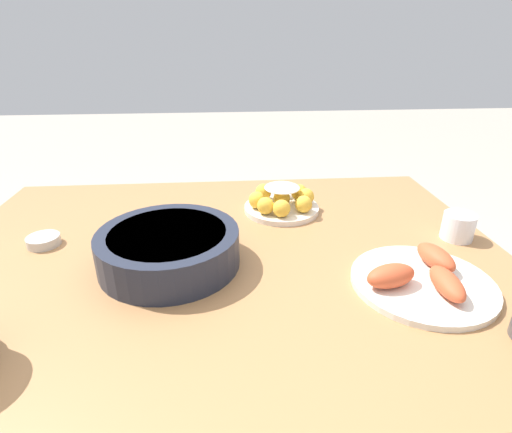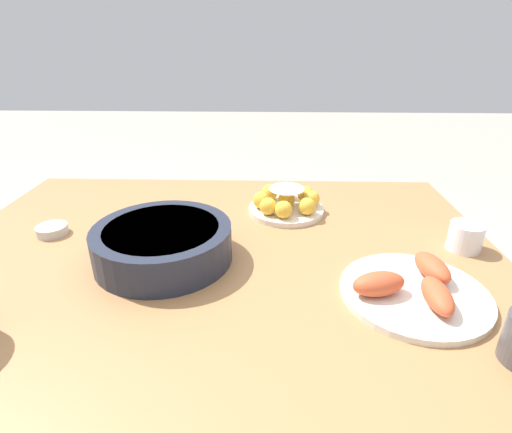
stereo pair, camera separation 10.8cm
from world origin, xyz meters
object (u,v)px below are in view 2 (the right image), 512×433
(seafood_platter, at_px, (414,289))
(cup_near, at_px, (465,237))
(cake_plate, at_px, (286,202))
(dining_table, at_px, (221,280))
(serving_bowl, at_px, (163,242))
(sauce_bowl, at_px, (52,230))

(seafood_platter, bearing_deg, cup_near, -133.07)
(cake_plate, relative_size, seafood_platter, 0.75)
(dining_table, bearing_deg, cup_near, -177.34)
(cup_near, bearing_deg, seafood_platter, 46.93)
(serving_bowl, xyz_separation_m, cup_near, (-0.74, -0.07, -0.01))
(dining_table, height_order, cake_plate, cake_plate)
(dining_table, relative_size, cake_plate, 6.21)
(cup_near, bearing_deg, sauce_bowl, -2.62)
(dining_table, xyz_separation_m, cake_plate, (-0.17, -0.24, 0.12))
(seafood_platter, xyz_separation_m, cup_near, (-0.19, -0.20, 0.02))
(seafood_platter, distance_m, cup_near, 0.28)
(dining_table, bearing_deg, sauce_bowl, -9.54)
(sauce_bowl, bearing_deg, cake_plate, -165.56)
(cake_plate, bearing_deg, sauce_bowl, 14.44)
(cup_near, bearing_deg, serving_bowl, 5.56)
(serving_bowl, bearing_deg, seafood_platter, 166.59)
(cake_plate, height_order, cup_near, cake_plate)
(serving_bowl, bearing_deg, cup_near, -174.44)
(dining_table, xyz_separation_m, seafood_platter, (-0.42, 0.17, 0.10))
(sauce_bowl, xyz_separation_m, seafood_platter, (-0.88, 0.25, 0.01))
(sauce_bowl, distance_m, seafood_platter, 0.92)
(dining_table, xyz_separation_m, cup_near, (-0.61, -0.03, 0.12))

